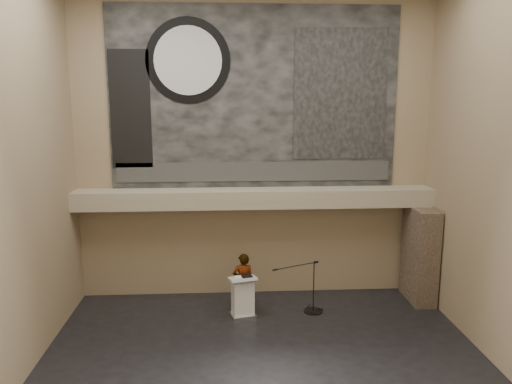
{
  "coord_description": "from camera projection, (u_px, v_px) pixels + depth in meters",
  "views": [
    {
      "loc": [
        -0.8,
        -10.05,
        5.79
      ],
      "look_at": [
        0.0,
        3.2,
        3.2
      ],
      "focal_mm": 35.0,
      "sensor_mm": 36.0,
      "label": 1
    }
  ],
  "objects": [
    {
      "name": "binder",
      "position": [
        247.0,
        276.0,
        13.05
      ],
      "size": [
        0.32,
        0.29,
        0.04
      ],
      "primitive_type": "cube",
      "rotation": [
        0.0,
        0.0,
        0.26
      ],
      "color": "black",
      "rests_on": "lectern"
    },
    {
      "name": "wall_back",
      "position": [
        254.0,
        150.0,
        14.11
      ],
      "size": [
        10.0,
        0.02,
        8.5
      ],
      "primitive_type": "cube",
      "color": "#907F5B",
      "rests_on": "floor"
    },
    {
      "name": "sprinkler_left",
      "position": [
        198.0,
        209.0,
        13.88
      ],
      "size": [
        0.04,
        0.04,
        0.06
      ],
      "primitive_type": "cylinder",
      "color": "#B2893D",
      "rests_on": "soffit"
    },
    {
      "name": "wall_front",
      "position": [
        291.0,
        220.0,
        6.28
      ],
      "size": [
        10.0,
        0.02,
        8.5
      ],
      "primitive_type": "cube",
      "color": "#907F5B",
      "rests_on": "floor"
    },
    {
      "name": "banner_brick_print",
      "position": [
        130.0,
        109.0,
        13.62
      ],
      "size": [
        1.1,
        0.02,
        3.2
      ],
      "primitive_type": "cube",
      "color": "black",
      "rests_on": "banner"
    },
    {
      "name": "banner_clock_face",
      "position": [
        188.0,
        61.0,
        13.45
      ],
      "size": [
        1.84,
        0.02,
        1.84
      ],
      "primitive_type": "cylinder",
      "rotation": [
        1.57,
        0.0,
        0.0
      ],
      "color": "silver",
      "rests_on": "banner"
    },
    {
      "name": "floor",
      "position": [
        265.0,
        362.0,
        11.01
      ],
      "size": [
        10.0,
        10.0,
        0.0
      ],
      "primitive_type": "plane",
      "color": "black",
      "rests_on": "ground"
    },
    {
      "name": "stone_pier",
      "position": [
        420.0,
        254.0,
        14.11
      ],
      "size": [
        0.6,
        1.4,
        2.7
      ],
      "primitive_type": "cube",
      "color": "#423429",
      "rests_on": "floor"
    },
    {
      "name": "banner_text_strip",
      "position": [
        254.0,
        172.0,
        14.16
      ],
      "size": [
        7.76,
        0.02,
        0.55
      ],
      "primitive_type": "cube",
      "color": "#2F2F2F",
      "rests_on": "banner"
    },
    {
      "name": "mic_stand",
      "position": [
        312.0,
        304.0,
        13.51
      ],
      "size": [
        1.42,
        0.79,
        1.43
      ],
      "rotation": [
        0.0,
        0.0,
        0.42
      ],
      "color": "black",
      "rests_on": "floor"
    },
    {
      "name": "lectern",
      "position": [
        243.0,
        297.0,
        13.15
      ],
      "size": [
        0.79,
        0.64,
        1.13
      ],
      "rotation": [
        0.0,
        0.0,
        0.23
      ],
      "color": "silver",
      "rests_on": "floor"
    },
    {
      "name": "papers",
      "position": [
        239.0,
        277.0,
        13.04
      ],
      "size": [
        0.27,
        0.32,
        0.0
      ],
      "primitive_type": "cube",
      "rotation": [
        0.0,
        0.0,
        0.27
      ],
      "color": "white",
      "rests_on": "lectern"
    },
    {
      "name": "banner",
      "position": [
        254.0,
        98.0,
        13.8
      ],
      "size": [
        8.0,
        0.05,
        5.0
      ],
      "primitive_type": "cube",
      "color": "black",
      "rests_on": "wall_back"
    },
    {
      "name": "banner_building_print",
      "position": [
        340.0,
        95.0,
        13.89
      ],
      "size": [
        2.6,
        0.02,
        3.6
      ],
      "primitive_type": "cube",
      "color": "black",
      "rests_on": "banner"
    },
    {
      "name": "speaker_person",
      "position": [
        243.0,
        282.0,
        13.55
      ],
      "size": [
        0.62,
        0.44,
        1.6
      ],
      "primitive_type": "imported",
      "rotation": [
        0.0,
        0.0,
        3.24
      ],
      "color": "white",
      "rests_on": "floor"
    },
    {
      "name": "wall_left",
      "position": [
        15.0,
        174.0,
        9.9
      ],
      "size": [
        0.02,
        8.0,
        8.5
      ],
      "primitive_type": "cube",
      "color": "#907F5B",
      "rests_on": "floor"
    },
    {
      "name": "banner_clock_rim",
      "position": [
        188.0,
        61.0,
        13.47
      ],
      "size": [
        2.3,
        0.02,
        2.3
      ],
      "primitive_type": "cylinder",
      "rotation": [
        1.57,
        0.0,
        0.0
      ],
      "color": "black",
      "rests_on": "banner"
    },
    {
      "name": "sprinkler_right",
      "position": [
        322.0,
        207.0,
        14.09
      ],
      "size": [
        0.04,
        0.04,
        0.06
      ],
      "primitive_type": "cylinder",
      "color": "#B2893D",
      "rests_on": "soffit"
    },
    {
      "name": "soffit",
      "position": [
        255.0,
        198.0,
        13.97
      ],
      "size": [
        10.0,
        0.8,
        0.5
      ],
      "primitive_type": "cube",
      "color": "#9E947A",
      "rests_on": "wall_back"
    },
    {
      "name": "wall_right",
      "position": [
        502.0,
        169.0,
        10.49
      ],
      "size": [
        0.02,
        8.0,
        8.5
      ],
      "primitive_type": "cube",
      "color": "#907F5B",
      "rests_on": "floor"
    }
  ]
}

